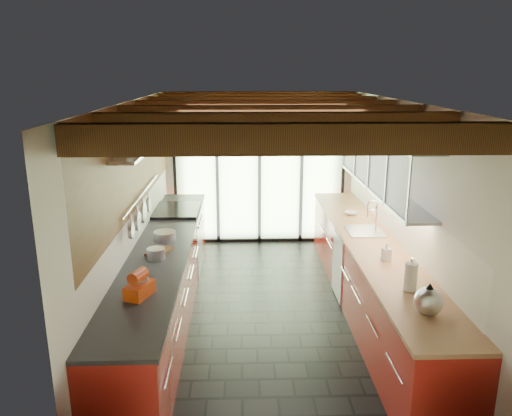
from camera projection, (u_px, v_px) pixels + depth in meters
name	position (u px, v px, depth m)	size (l,w,h in m)	color
ground	(268.00, 312.00, 6.28)	(5.50, 5.50, 0.00)	black
room_shell	(269.00, 184.00, 5.84)	(5.50, 5.50, 5.50)	silver
ceiling_beams	(267.00, 111.00, 5.99)	(3.14, 5.06, 4.90)	#593316
glass_door	(260.00, 149.00, 8.44)	(2.95, 0.10, 2.90)	#C6EAAD
left_counter	(164.00, 279.00, 6.12)	(0.68, 5.00, 0.92)	#A41E17
range_stove	(178.00, 240.00, 7.52)	(0.66, 0.90, 0.97)	silver
right_counter	(370.00, 277.00, 6.20)	(0.68, 5.00, 0.92)	#A41E17
sink_assembly	(366.00, 229.00, 6.45)	(0.45, 0.52, 0.43)	silver
upper_cabinets_right	(383.00, 162.00, 6.12)	(0.34, 3.00, 3.00)	silver
left_wall_fixtures	(144.00, 163.00, 5.87)	(0.28, 2.60, 0.96)	silver
stand_mixer	(139.00, 285.00, 4.59)	(0.27, 0.34, 0.27)	#D14010
pot_large	(156.00, 254.00, 5.50)	(0.20, 0.20, 0.13)	silver
pot_small	(165.00, 235.00, 6.15)	(0.27, 0.27, 0.10)	silver
cutting_board	(159.00, 251.00, 5.73)	(0.22, 0.31, 0.03)	brown
kettle	(429.00, 300.00, 4.26)	(0.33, 0.35, 0.29)	silver
paper_towel	(411.00, 277.00, 4.70)	(0.13, 0.13, 0.33)	white
soap_bottle	(387.00, 252.00, 5.47)	(0.09, 0.09, 0.20)	silver
bowl	(351.00, 213.00, 7.21)	(0.18, 0.18, 0.05)	silver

